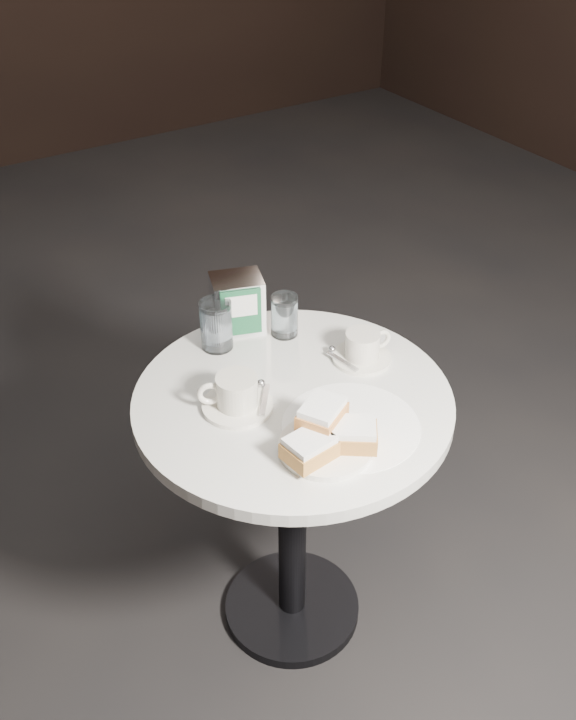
# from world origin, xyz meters

# --- Properties ---
(ground) EXTENTS (7.00, 7.00, 0.00)m
(ground) POSITION_xyz_m (0.00, 0.00, 0.00)
(ground) COLOR black
(ground) RESTS_ON ground
(cafe_table) EXTENTS (0.70, 0.70, 0.74)m
(cafe_table) POSITION_xyz_m (0.00, 0.00, 0.55)
(cafe_table) COLOR black
(cafe_table) RESTS_ON ground
(sugar_spill) EXTENTS (0.36, 0.36, 0.00)m
(sugar_spill) POSITION_xyz_m (0.05, -0.15, 0.75)
(sugar_spill) COLOR white
(sugar_spill) RESTS_ON cafe_table
(beignet_plate) EXTENTS (0.22, 0.22, 0.09)m
(beignet_plate) POSITION_xyz_m (-0.04, -0.18, 0.78)
(beignet_plate) COLOR white
(beignet_plate) RESTS_ON cafe_table
(coffee_cup_left) EXTENTS (0.20, 0.20, 0.08)m
(coffee_cup_left) POSITION_xyz_m (-0.12, 0.03, 0.78)
(coffee_cup_left) COLOR white
(coffee_cup_left) RESTS_ON cafe_table
(coffee_cup_right) EXTENTS (0.15, 0.15, 0.07)m
(coffee_cup_right) POSITION_xyz_m (0.21, 0.03, 0.78)
(coffee_cup_right) COLOR silver
(coffee_cup_right) RESTS_ON cafe_table
(water_glass_left) EXTENTS (0.08, 0.08, 0.12)m
(water_glass_left) POSITION_xyz_m (-0.05, 0.25, 0.80)
(water_glass_left) COLOR white
(water_glass_left) RESTS_ON cafe_table
(water_glass_right) EXTENTS (0.08, 0.08, 0.10)m
(water_glass_right) POSITION_xyz_m (0.11, 0.22, 0.80)
(water_glass_right) COLOR white
(water_glass_right) RESTS_ON cafe_table
(napkin_dispenser) EXTENTS (0.14, 0.13, 0.14)m
(napkin_dispenser) POSITION_xyz_m (0.03, 0.30, 0.82)
(napkin_dispenser) COLOR white
(napkin_dispenser) RESTS_ON cafe_table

